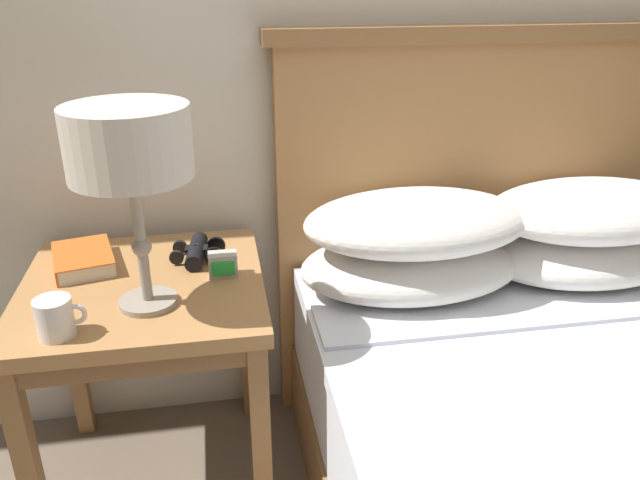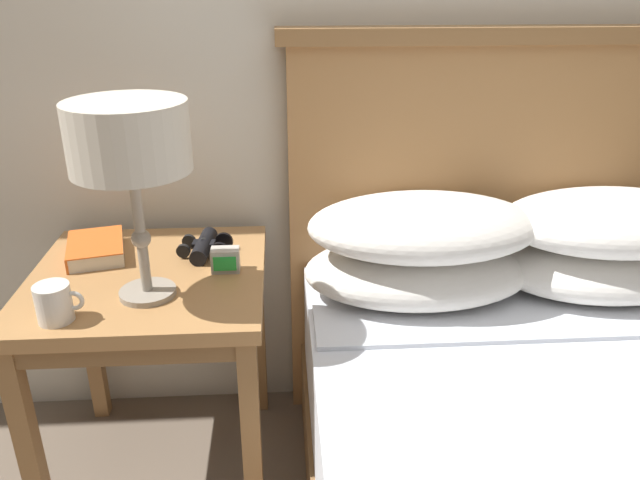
# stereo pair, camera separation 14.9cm
# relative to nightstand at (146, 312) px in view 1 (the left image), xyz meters

# --- Properties ---
(nightstand) EXTENTS (0.58, 0.58, 0.63)m
(nightstand) POSITION_rel_nightstand_xyz_m (0.00, 0.00, 0.00)
(nightstand) COLOR #AD7A47
(nightstand) RESTS_ON ground_plane
(table_lamp) EXTENTS (0.26, 0.26, 0.45)m
(table_lamp) POSITION_rel_nightstand_xyz_m (0.02, -0.11, 0.45)
(table_lamp) COLOR gray
(table_lamp) RESTS_ON nightstand
(book_on_nightstand) EXTENTS (0.18, 0.23, 0.04)m
(book_on_nightstand) POSITION_rel_nightstand_xyz_m (-0.15, 0.11, 0.10)
(book_on_nightstand) COLOR silver
(book_on_nightstand) RESTS_ON nightstand
(binoculars_pair) EXTENTS (0.14, 0.16, 0.05)m
(binoculars_pair) POSITION_rel_nightstand_xyz_m (0.13, 0.11, 0.11)
(binoculars_pair) COLOR black
(binoculars_pair) RESTS_ON nightstand
(coffee_mug) EXTENTS (0.10, 0.08, 0.08)m
(coffee_mug) POSITION_rel_nightstand_xyz_m (-0.15, -0.22, 0.13)
(coffee_mug) COLOR silver
(coffee_mug) RESTS_ON nightstand
(alarm_clock) EXTENTS (0.07, 0.05, 0.06)m
(alarm_clock) POSITION_rel_nightstand_xyz_m (0.20, 0.00, 0.11)
(alarm_clock) COLOR #B7B2A8
(alarm_clock) RESTS_ON nightstand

